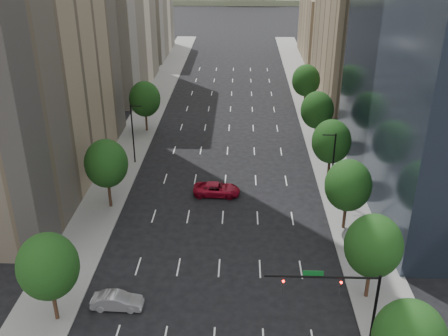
# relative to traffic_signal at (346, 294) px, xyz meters

# --- Properties ---
(sidewalk_left) EXTENTS (6.00, 200.00, 0.15)m
(sidewalk_left) POSITION_rel_traffic_signal_xyz_m (-26.03, 30.00, -5.10)
(sidewalk_left) COLOR slate
(sidewalk_left) RESTS_ON ground
(sidewalk_right) EXTENTS (6.00, 200.00, 0.15)m
(sidewalk_right) POSITION_rel_traffic_signal_xyz_m (4.97, 30.00, -5.10)
(sidewalk_right) COLOR slate
(sidewalk_right) RESTS_ON ground
(midrise_cream_left) EXTENTS (14.00, 30.00, 35.00)m
(midrise_cream_left) POSITION_rel_traffic_signal_xyz_m (-35.53, 73.00, 12.33)
(midrise_cream_left) COLOR beige
(midrise_cream_left) RESTS_ON ground
(filler_left) EXTENTS (14.00, 26.00, 18.00)m
(filler_left) POSITION_rel_traffic_signal_xyz_m (-35.53, 106.00, 3.83)
(filler_left) COLOR beige
(filler_left) RESTS_ON ground
(parking_tan_right) EXTENTS (14.00, 30.00, 30.00)m
(parking_tan_right) POSITION_rel_traffic_signal_xyz_m (14.47, 70.00, 9.83)
(parking_tan_right) COLOR #8C7759
(parking_tan_right) RESTS_ON ground
(filler_right) EXTENTS (14.00, 26.00, 16.00)m
(filler_right) POSITION_rel_traffic_signal_xyz_m (14.47, 103.00, 2.83)
(filler_right) COLOR #8C7759
(filler_right) RESTS_ON ground
(tree_right_1) EXTENTS (5.20, 5.20, 8.75)m
(tree_right_1) POSITION_rel_traffic_signal_xyz_m (3.47, 6.00, 0.58)
(tree_right_1) COLOR #382316
(tree_right_1) RESTS_ON ground
(tree_right_2) EXTENTS (5.20, 5.20, 8.61)m
(tree_right_2) POSITION_rel_traffic_signal_xyz_m (3.47, 18.00, 0.43)
(tree_right_2) COLOR #382316
(tree_right_2) RESTS_ON ground
(tree_right_3) EXTENTS (5.20, 5.20, 8.89)m
(tree_right_3) POSITION_rel_traffic_signal_xyz_m (3.47, 30.00, 0.72)
(tree_right_3) COLOR #382316
(tree_right_3) RESTS_ON ground
(tree_right_4) EXTENTS (5.20, 5.20, 8.46)m
(tree_right_4) POSITION_rel_traffic_signal_xyz_m (3.47, 44.00, 0.29)
(tree_right_4) COLOR #382316
(tree_right_4) RESTS_ON ground
(tree_right_5) EXTENTS (5.20, 5.20, 8.75)m
(tree_right_5) POSITION_rel_traffic_signal_xyz_m (3.47, 60.00, 0.58)
(tree_right_5) COLOR #382316
(tree_right_5) RESTS_ON ground
(tree_left_0) EXTENTS (5.20, 5.20, 8.75)m
(tree_left_0) POSITION_rel_traffic_signal_xyz_m (-24.53, 2.00, 0.58)
(tree_left_0) COLOR #382316
(tree_left_0) RESTS_ON ground
(tree_left_1) EXTENTS (5.20, 5.20, 8.97)m
(tree_left_1) POSITION_rel_traffic_signal_xyz_m (-24.53, 22.00, 0.79)
(tree_left_1) COLOR #382316
(tree_left_1) RESTS_ON ground
(tree_left_2) EXTENTS (5.20, 5.20, 8.68)m
(tree_left_2) POSITION_rel_traffic_signal_xyz_m (-24.53, 48.00, 0.50)
(tree_left_2) COLOR #382316
(tree_left_2) RESTS_ON ground
(streetlight_rn) EXTENTS (1.70, 0.20, 9.00)m
(streetlight_rn) POSITION_rel_traffic_signal_xyz_m (2.91, 25.00, -0.33)
(streetlight_rn) COLOR black
(streetlight_rn) RESTS_ON ground
(streetlight_ln) EXTENTS (1.70, 0.20, 9.00)m
(streetlight_ln) POSITION_rel_traffic_signal_xyz_m (-23.96, 35.00, -0.33)
(streetlight_ln) COLOR black
(streetlight_ln) RESTS_ON ground
(traffic_signal) EXTENTS (9.12, 0.40, 7.38)m
(traffic_signal) POSITION_rel_traffic_signal_xyz_m (0.00, 0.00, 0.00)
(traffic_signal) COLOR black
(traffic_signal) RESTS_ON ground
(car_silver) EXTENTS (4.71, 1.71, 1.54)m
(car_silver) POSITION_rel_traffic_signal_xyz_m (-19.53, 3.72, -4.40)
(car_silver) COLOR #949499
(car_silver) RESTS_ON ground
(car_red_far) EXTENTS (6.11, 2.96, 1.67)m
(car_red_far) POSITION_rel_traffic_signal_xyz_m (-11.51, 25.59, -4.34)
(car_red_far) COLOR maroon
(car_red_far) RESTS_ON ground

